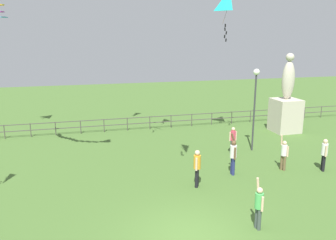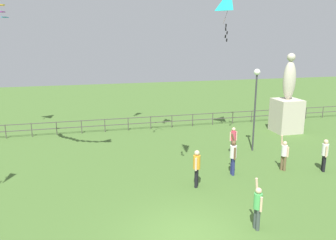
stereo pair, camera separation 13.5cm
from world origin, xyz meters
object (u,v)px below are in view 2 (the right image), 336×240
Objects in this scene: person_4 at (284,153)px; statue_monument at (287,108)px; lamppost at (256,93)px; person_1 at (258,205)px; person_0 at (325,153)px; person_6 at (197,166)px; person_5 at (233,155)px; person_2 at (233,139)px; kite_6 at (230,4)px.

statue_monument is at bearing 56.42° from person_4.
lamppost reaches higher than person_1.
statue_monument is 13.83m from person_1.
statue_monument is 5.63m from lamppost.
lamppost is 4.95m from person_0.
person_1 is 1.02× the size of person_4.
lamppost reaches higher than person_0.
lamppost is at bearing -142.96° from statue_monument.
person_0 is 6.78m from person_6.
person_0 is 4.66m from person_5.
person_6 is at bearing 103.23° from person_1.
person_2 is (-3.26, 3.61, -0.06)m from person_0.
person_2 is at bearing -148.66° from statue_monument.
person_5 is at bearing -131.23° from lamppost.
lamppost is 2.91× the size of person_0.
person_4 is 0.60× the size of kite_6.
kite_6 is (2.24, 6.11, 7.53)m from person_5.
person_5 is (1.27, 4.74, 0.10)m from person_1.
lamppost is 2.80× the size of person_6.
person_2 is at bearing 71.06° from person_1.
person_5 reaches higher than person_2.
person_1 is at bearing -104.99° from person_5.
person_0 is at bearing -63.66° from lamppost.
person_4 is at bearing 162.86° from person_0.
kite_6 reaches higher than person_0.
person_6 is (-3.52, -3.79, 0.09)m from person_2.
lamppost is at bearing 63.04° from person_1.
person_0 is 1.06× the size of person_2.
person_0 reaches higher than person_2.
kite_6 is (-0.48, 3.01, 5.08)m from lamppost.
person_4 is at bearing -85.74° from kite_6.
person_1 is (-5.87, -4.02, -0.03)m from person_0.
statue_monument reaches higher than person_6.
lamppost is 2.92m from person_2.
person_2 is at bearing -105.49° from kite_6.
person_6 is at bearing -140.75° from lamppost.
person_0 is at bearing 1.52° from person_6.
person_1 is 3.95m from person_6.
person_1 is 13.72m from kite_6.
kite_6 is at bearing 72.07° from person_1.
kite_6 reaches higher than statue_monument.
person_1 reaches higher than person_6.
person_2 is (-5.64, -3.44, -0.84)m from statue_monument.
statue_monument reaches higher than person_4.
lamppost is 5.92m from kite_6.
statue_monument reaches higher than person_2.
kite_6 reaches higher than person_6.
lamppost reaches higher than person_2.
person_2 is at bearing 132.09° from person_0.
person_1 is 0.91× the size of person_5.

